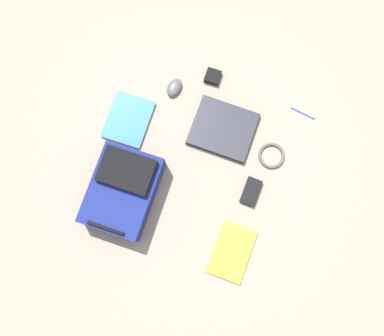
# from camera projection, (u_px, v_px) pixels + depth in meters

# --- Properties ---
(ground_plane) EXTENTS (3.31, 3.31, 0.00)m
(ground_plane) POSITION_uv_depth(u_px,v_px,m) (192.00, 163.00, 1.91)
(ground_plane) COLOR gray
(backpack) EXTENTS (0.30, 0.41, 0.18)m
(backpack) POSITION_uv_depth(u_px,v_px,m) (123.00, 190.00, 1.81)
(backpack) COLOR navy
(backpack) RESTS_ON ground_plane
(laptop) EXTENTS (0.32, 0.28, 0.03)m
(laptop) POSITION_uv_depth(u_px,v_px,m) (223.00, 129.00, 1.93)
(laptop) COLOR #24242C
(laptop) RESTS_ON ground_plane
(book_red) EXTENTS (0.18, 0.27, 0.02)m
(book_red) POSITION_uv_depth(u_px,v_px,m) (232.00, 252.00, 1.83)
(book_red) COLOR silver
(book_red) RESTS_ON ground_plane
(book_comic) EXTENTS (0.22, 0.26, 0.02)m
(book_comic) POSITION_uv_depth(u_px,v_px,m) (128.00, 119.00, 1.94)
(book_comic) COLOR silver
(book_comic) RESTS_ON ground_plane
(computer_mouse) EXTENTS (0.08, 0.11, 0.03)m
(computer_mouse) POSITION_uv_depth(u_px,v_px,m) (174.00, 88.00, 1.96)
(computer_mouse) COLOR #4C4C51
(computer_mouse) RESTS_ON ground_plane
(cable_coil) EXTENTS (0.13, 0.13, 0.02)m
(cable_coil) POSITION_uv_depth(u_px,v_px,m) (272.00, 156.00, 1.91)
(cable_coil) COLOR #4C4C51
(cable_coil) RESTS_ON ground_plane
(power_brick) EXTENTS (0.08, 0.14, 0.03)m
(power_brick) POSITION_uv_depth(u_px,v_px,m) (251.00, 191.00, 1.87)
(power_brick) COLOR black
(power_brick) RESTS_ON ground_plane
(pen_black) EXTENTS (0.14, 0.03, 0.01)m
(pen_black) POSITION_uv_depth(u_px,v_px,m) (303.00, 113.00, 1.95)
(pen_black) COLOR #1933B2
(pen_black) RESTS_ON ground_plane
(earbud_pouch) EXTENTS (0.08, 0.08, 0.03)m
(earbud_pouch) POSITION_uv_depth(u_px,v_px,m) (213.00, 77.00, 1.97)
(earbud_pouch) COLOR black
(earbud_pouch) RESTS_ON ground_plane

